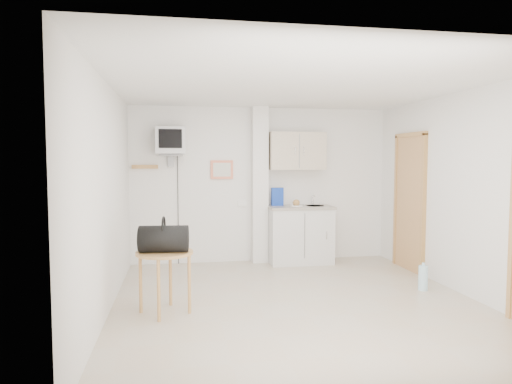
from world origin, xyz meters
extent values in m
plane|color=#B5A793|center=(0.00, 0.00, 0.00)|extent=(4.50, 4.50, 0.00)
cube|color=white|center=(0.00, 2.25, 1.25)|extent=(4.20, 0.04, 2.50)
cube|color=white|center=(0.00, -2.25, 1.25)|extent=(4.20, 0.04, 2.50)
cube|color=white|center=(-2.10, 0.00, 1.25)|extent=(0.04, 4.50, 2.50)
cube|color=white|center=(2.10, 0.00, 1.25)|extent=(0.04, 4.50, 2.50)
cube|color=white|center=(0.00, 0.00, 2.50)|extent=(4.20, 4.50, 0.04)
cube|color=white|center=(-0.05, 2.14, 1.25)|extent=(0.25, 0.22, 2.50)
cube|color=#E67857|center=(-0.65, 2.23, 1.50)|extent=(0.36, 0.03, 0.30)
cube|color=silver|center=(-0.65, 2.22, 1.50)|extent=(0.28, 0.01, 0.22)
cube|color=#B37C45|center=(-1.85, 2.22, 1.55)|extent=(0.40, 0.05, 0.06)
cube|color=white|center=(-0.32, 2.24, 0.95)|extent=(0.15, 0.02, 0.08)
cylinder|color=#B37C45|center=(-2.00, 2.16, 1.54)|extent=(0.02, 0.08, 0.02)
cylinder|color=#B37C45|center=(-1.70, 2.16, 1.54)|extent=(0.02, 0.08, 0.02)
cube|color=#99643D|center=(2.08, 1.25, 1.00)|extent=(0.04, 0.75, 2.00)
cube|color=olive|center=(2.07, 1.25, 1.00)|extent=(0.06, 0.87, 2.06)
cube|color=silver|center=(0.58, 1.98, 0.44)|extent=(1.00, 0.55, 0.88)
cube|color=#A99E92|center=(0.58, 1.98, 0.90)|extent=(1.03, 0.58, 0.04)
cylinder|color=#B7B7BA|center=(0.83, 1.98, 0.90)|extent=(0.30, 0.30, 0.05)
cylinder|color=#B7B7BA|center=(0.83, 2.12, 1.00)|extent=(0.02, 0.02, 0.16)
cylinder|color=#B7B7BA|center=(0.83, 2.06, 1.07)|extent=(0.02, 0.13, 0.02)
cube|color=beige|center=(0.55, 2.09, 1.80)|extent=(0.90, 0.32, 0.60)
cube|color=#1336A6|center=(0.23, 2.08, 1.06)|extent=(0.19, 0.07, 0.29)
cylinder|color=white|center=(0.51, 1.95, 0.93)|extent=(0.22, 0.22, 0.01)
sphere|color=tan|center=(0.51, 1.95, 0.97)|extent=(0.11, 0.11, 0.11)
cube|color=slate|center=(-1.45, 2.09, 1.73)|extent=(0.36, 0.32, 0.02)
cube|color=slate|center=(-1.45, 2.22, 1.65)|extent=(0.10, 0.06, 0.20)
cube|color=silver|center=(-1.45, 2.02, 1.95)|extent=(0.44, 0.42, 0.40)
cube|color=black|center=(-1.45, 1.80, 1.97)|extent=(0.34, 0.02, 0.28)
cylinder|color=black|center=(-1.35, 2.23, 0.86)|extent=(0.01, 0.01, 1.73)
cylinder|color=#B37C45|center=(-1.50, -0.14, 0.66)|extent=(0.61, 0.61, 0.03)
cylinder|color=#B37C45|center=(-1.24, -0.19, 0.32)|extent=(0.04, 0.04, 0.65)
cylinder|color=#B37C45|center=(-1.45, 0.12, 0.32)|extent=(0.04, 0.04, 0.65)
cylinder|color=#B37C45|center=(-1.76, -0.08, 0.32)|extent=(0.04, 0.04, 0.65)
cylinder|color=#B37C45|center=(-1.56, -0.40, 0.32)|extent=(0.04, 0.04, 0.65)
cylinder|color=black|center=(-1.50, -0.18, 0.82)|extent=(0.54, 0.33, 0.28)
torus|color=black|center=(-1.50, -0.18, 0.95)|extent=(0.04, 0.22, 0.22)
cylinder|color=#AFDDEF|center=(1.71, 0.19, 0.16)|extent=(0.12, 0.12, 0.31)
cylinder|color=#AFDDEF|center=(1.71, 0.19, 0.33)|extent=(0.04, 0.04, 0.04)
camera|label=1|loc=(-1.35, -5.07, 1.65)|focal=32.00mm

